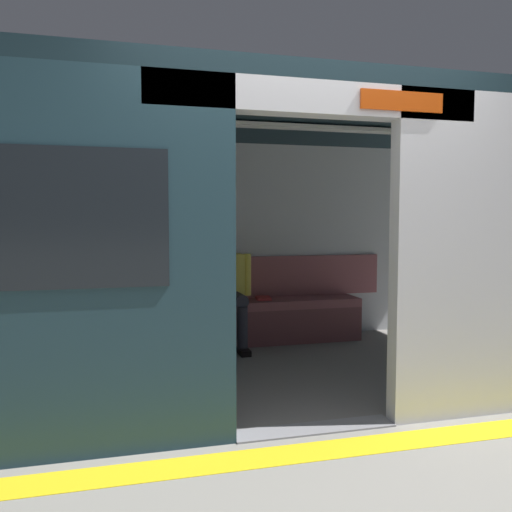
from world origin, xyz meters
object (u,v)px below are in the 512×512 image
at_px(grab_pole_door, 229,258).
at_px(handbag, 185,294).
at_px(person_seated, 227,282).
at_px(train_car, 254,197).
at_px(book, 263,298).
at_px(bench_seat, 236,312).

bearing_deg(grab_pole_door, handbag, -88.17).
distance_m(person_seated, handbag, 0.45).
relative_size(train_car, person_seated, 5.36).
bearing_deg(train_car, handbag, -68.01).
height_order(handbag, grab_pole_door, grab_pole_door).
height_order(handbag, book, handbag).
bearing_deg(train_car, bench_seat, -94.06).
xyz_separation_m(bench_seat, grab_pole_door, (0.46, 1.87, 0.71)).
relative_size(bench_seat, person_seated, 2.29).
bearing_deg(handbag, bench_seat, 172.70).
relative_size(bench_seat, grab_pole_door, 1.28).
bearing_deg(handbag, grab_pole_door, 91.83).
bearing_deg(person_seated, grab_pole_door, 79.01).
xyz_separation_m(train_car, book, (-0.39, -1.10, -1.04)).
relative_size(train_car, grab_pole_door, 2.99).
bearing_deg(bench_seat, grab_pole_door, 76.05).
height_order(person_seated, grab_pole_door, grab_pole_door).
bearing_deg(person_seated, handbag, -16.07).
bearing_deg(bench_seat, person_seated, 25.03).
distance_m(bench_seat, handbag, 0.57).
xyz_separation_m(train_car, bench_seat, (-0.07, -1.05, -1.16)).
bearing_deg(handbag, book, 178.90).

